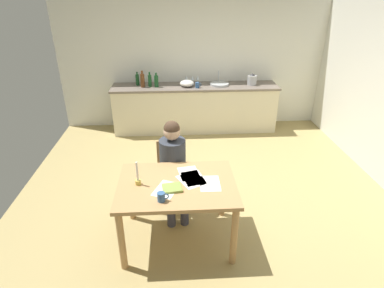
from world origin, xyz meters
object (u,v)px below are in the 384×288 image
at_px(dining_table, 177,192).
at_px(candlestick, 138,178).
at_px(bottle_wine_red, 150,80).
at_px(chair_at_table, 173,171).
at_px(bottle_vinegar, 143,80).
at_px(coffee_mug, 162,197).
at_px(bottle_sauce, 156,81).
at_px(mixing_bowl, 187,83).
at_px(wine_glass_near_sink, 198,78).
at_px(person_seated, 173,163).
at_px(book_magazine, 172,188).
at_px(wine_glass_back_left, 186,78).
at_px(bottle_oil, 137,80).
at_px(teacup_on_counter, 197,85).
at_px(sink_unit, 219,84).
at_px(stovetop_kettle, 252,80).
at_px(wine_glass_by_kettle, 192,78).

relative_size(dining_table, candlestick, 4.68).
height_order(candlestick, bottle_wine_red, bottle_wine_red).
bearing_deg(chair_at_table, bottle_vinegar, 102.62).
distance_m(coffee_mug, bottle_wine_red, 3.42).
height_order(bottle_sauce, mixing_bowl, bottle_sauce).
distance_m(bottle_vinegar, wine_glass_near_sink, 1.07).
height_order(person_seated, book_magazine, person_seated).
height_order(candlestick, bottle_sauce, bottle_sauce).
xyz_separation_m(dining_table, candlestick, (-0.40, 0.01, 0.18)).
height_order(bottle_vinegar, wine_glass_back_left, bottle_vinegar).
relative_size(dining_table, mixing_bowl, 4.67).
bearing_deg(person_seated, candlestick, -124.36).
bearing_deg(dining_table, book_magazine, -116.20).
bearing_deg(bottle_oil, teacup_on_counter, -11.91).
bearing_deg(wine_glass_near_sink, dining_table, -98.13).
height_order(coffee_mug, candlestick, candlestick).
bearing_deg(sink_unit, chair_at_table, -110.80).
height_order(dining_table, bottle_oil, bottle_oil).
bearing_deg(candlestick, mixing_bowl, 78.04).
height_order(bottle_wine_red, bottle_sauce, bottle_wine_red).
height_order(person_seated, bottle_oil, person_seated).
distance_m(stovetop_kettle, teacup_on_counter, 1.07).
distance_m(sink_unit, teacup_on_counter, 0.46).
bearing_deg(wine_glass_by_kettle, teacup_on_counter, -75.94).
height_order(sink_unit, bottle_wine_red, bottle_wine_red).
height_order(book_magazine, mixing_bowl, mixing_bowl).
xyz_separation_m(dining_table, bottle_sauce, (-0.33, 3.07, 0.38)).
xyz_separation_m(coffee_mug, wine_glass_by_kettle, (0.51, 3.56, 0.22)).
bearing_deg(stovetop_kettle, wine_glass_by_kettle, 172.47).
bearing_deg(bottle_wine_red, dining_table, -81.75).
relative_size(mixing_bowl, stovetop_kettle, 1.20).
relative_size(bottle_oil, stovetop_kettle, 1.15).
height_order(sink_unit, bottle_sauce, bottle_sauce).
distance_m(chair_at_table, bottle_wine_red, 2.50).
relative_size(bottle_vinegar, teacup_on_counter, 2.69).
xyz_separation_m(dining_table, wine_glass_by_kettle, (0.36, 3.27, 0.37)).
xyz_separation_m(bottle_sauce, wine_glass_back_left, (0.57, 0.20, -0.00)).
bearing_deg(coffee_mug, wine_glass_near_sink, 80.17).
xyz_separation_m(coffee_mug, stovetop_kettle, (1.65, 3.41, 0.21)).
relative_size(coffee_mug, bottle_sauce, 0.42).
xyz_separation_m(book_magazine, wine_glass_by_kettle, (0.41, 3.37, 0.25)).
relative_size(chair_at_table, stovetop_kettle, 3.90).
bearing_deg(sink_unit, stovetop_kettle, -0.38).
distance_m(person_seated, stovetop_kettle, 3.01).
distance_m(stovetop_kettle, wine_glass_by_kettle, 1.15).
bearing_deg(bottle_oil, candlestick, -84.81).
relative_size(dining_table, wine_glass_by_kettle, 8.01).
relative_size(sink_unit, wine_glass_back_left, 2.34).
bearing_deg(candlestick, wine_glass_back_left, 78.77).
distance_m(bottle_oil, bottle_wine_red, 0.26).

